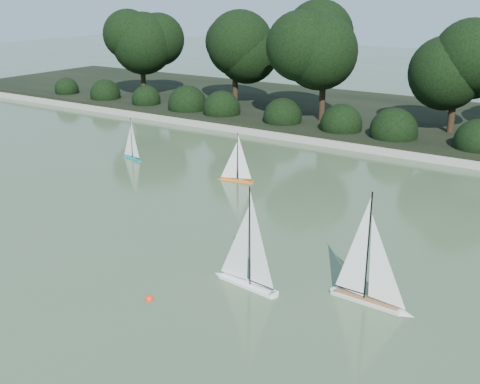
# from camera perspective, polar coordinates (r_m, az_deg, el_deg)

# --- Properties ---
(ground) EXTENTS (80.00, 80.00, 0.00)m
(ground) POSITION_cam_1_polar(r_m,az_deg,el_deg) (9.71, -5.08, -8.17)
(ground) COLOR #394C2E
(ground) RESTS_ON ground
(pond_coping) EXTENTS (40.00, 0.35, 0.18)m
(pond_coping) POSITION_cam_1_polar(r_m,az_deg,el_deg) (17.19, 13.88, 3.75)
(pond_coping) COLOR gray
(pond_coping) RESTS_ON ground
(far_bank) EXTENTS (40.00, 8.00, 0.30)m
(far_bank) POSITION_cam_1_polar(r_m,az_deg,el_deg) (20.90, 17.71, 6.20)
(far_bank) COLOR black
(far_bank) RESTS_ON ground
(tree_line) EXTENTS (26.31, 3.93, 4.39)m
(tree_line) POSITION_cam_1_polar(r_m,az_deg,el_deg) (18.73, 20.76, 12.25)
(tree_line) COLOR black
(tree_line) RESTS_ON ground
(shrub_hedge) EXTENTS (29.10, 1.10, 1.10)m
(shrub_hedge) POSITION_cam_1_polar(r_m,az_deg,el_deg) (17.94, 14.97, 5.46)
(shrub_hedge) COLOR black
(shrub_hedge) RESTS_ON ground
(sailboat_white_a) EXTENTS (1.29, 0.36, 1.75)m
(sailboat_white_a) POSITION_cam_1_polar(r_m,az_deg,el_deg) (9.39, 0.28, -7.23)
(sailboat_white_a) COLOR white
(sailboat_white_a) RESTS_ON ground
(sailboat_white_b) EXTENTS (1.33, 0.28, 1.81)m
(sailboat_white_b) POSITION_cam_1_polar(r_m,az_deg,el_deg) (9.03, 12.64, -8.80)
(sailboat_white_b) COLOR beige
(sailboat_white_b) RESTS_ON ground
(sailboat_orange) EXTENTS (0.94, 0.33, 1.29)m
(sailboat_orange) POSITION_cam_1_polar(r_m,az_deg,el_deg) (14.37, -0.57, 1.83)
(sailboat_orange) COLOR orange
(sailboat_orange) RESTS_ON ground
(sailboat_teal) EXTENTS (0.88, 0.34, 1.21)m
(sailboat_teal) POSITION_cam_1_polar(r_m,az_deg,el_deg) (16.57, -10.34, 3.79)
(sailboat_teal) COLOR #147987
(sailboat_teal) RESTS_ON ground
(race_buoy) EXTENTS (0.14, 0.14, 0.14)m
(race_buoy) POSITION_cam_1_polar(r_m,az_deg,el_deg) (9.18, -8.60, -10.04)
(race_buoy) COLOR #FD2C0D
(race_buoy) RESTS_ON ground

